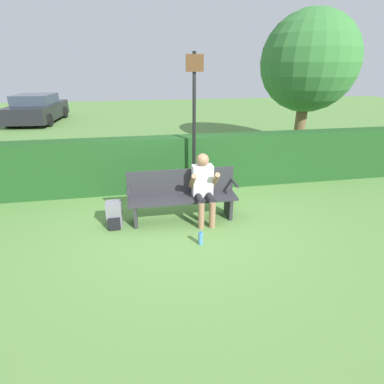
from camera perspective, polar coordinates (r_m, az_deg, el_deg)
name	(u,v)px	position (r m, az deg, el deg)	size (l,w,h in m)	color
ground_plane	(183,220)	(5.63, -1.69, -5.27)	(40.00, 40.00, 0.00)	#5B8942
hedge_back	(173,163)	(6.82, -3.70, 5.47)	(12.00, 0.41, 1.22)	#1E4C1E
park_bench	(182,195)	(5.48, -1.86, -0.51)	(1.98, 0.43, 0.93)	#2D2D33
person_seated	(203,185)	(5.35, 2.19, 1.32)	(0.50, 0.57, 1.25)	silver
backpack	(114,215)	(5.51, -14.57, -4.24)	(0.27, 0.34, 0.46)	slate
water_bottle	(201,238)	(4.86, 1.64, -8.81)	(0.07, 0.07, 0.23)	#4C8CCC
signpost	(194,120)	(6.21, 0.43, 13.53)	(0.34, 0.09, 2.90)	black
parked_car	(37,109)	(16.97, -27.44, 13.85)	(2.22, 4.06, 1.33)	black
tree	(309,63)	(10.75, 21.38, 21.97)	(3.00, 3.00, 4.23)	brown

